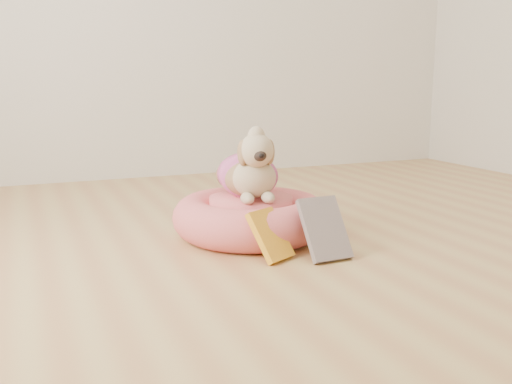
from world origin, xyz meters
name	(u,v)px	position (x,y,z in m)	size (l,w,h in m)	color
floor	(383,300)	(0.00, 0.00, 0.00)	(4.50, 4.50, 0.00)	tan
pet_bed	(251,217)	(-0.08, 0.75, 0.07)	(0.60, 0.60, 0.16)	#D95558
dog	(250,160)	(-0.09, 0.75, 0.30)	(0.26, 0.38, 0.28)	brown
book_yellow	(270,235)	(-0.13, 0.46, 0.08)	(0.12, 0.02, 0.18)	yellow
book_white	(325,229)	(0.04, 0.40, 0.10)	(0.15, 0.02, 0.23)	silver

